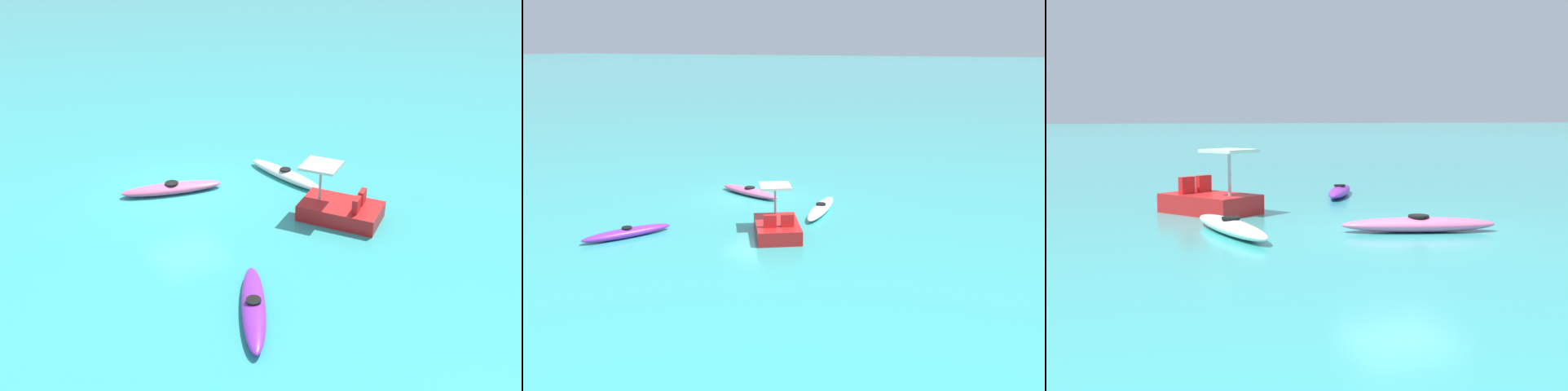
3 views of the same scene
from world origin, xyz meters
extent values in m
plane|color=#38ADA8|center=(0.00, 0.00, 0.00)|extent=(600.00, 600.00, 0.00)
ellipsoid|color=purple|center=(6.69, -1.56, 0.16)|extent=(3.02, 2.13, 0.32)
cylinder|color=black|center=(6.69, -1.56, 0.35)|extent=(0.49, 0.49, 0.05)
ellipsoid|color=pink|center=(-0.18, -0.34, 0.16)|extent=(1.73, 3.41, 0.32)
cylinder|color=black|center=(-0.18, -0.34, 0.35)|extent=(0.57, 0.57, 0.05)
ellipsoid|color=white|center=(1.02, 3.51, 0.16)|extent=(3.57, 1.04, 0.32)
cylinder|color=black|center=(1.02, 3.51, 0.35)|extent=(0.44, 0.44, 0.05)
cube|color=red|center=(4.38, 3.15, 0.25)|extent=(2.83, 2.52, 0.50)
cube|color=red|center=(5.00, 3.17, 0.72)|extent=(0.36, 0.46, 0.44)
cube|color=red|center=(4.70, 3.69, 0.72)|extent=(0.36, 0.46, 0.44)
cylinder|color=#B2B2B7|center=(3.78, 2.79, 1.05)|extent=(0.08, 0.08, 1.10)
cube|color=silver|center=(3.78, 2.79, 1.64)|extent=(1.51, 1.51, 0.08)
camera|label=1|loc=(15.08, -7.02, 7.96)|focal=37.09mm
camera|label=2|loc=(21.59, 11.27, 6.55)|focal=39.23mm
camera|label=3|loc=(-13.01, 7.31, 2.46)|focal=47.50mm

